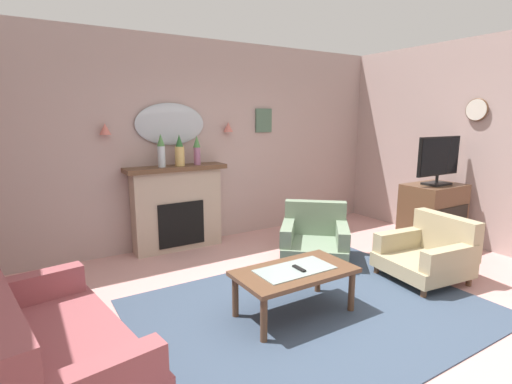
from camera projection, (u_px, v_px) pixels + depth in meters
The scene contains 19 objects.
floor at pixel (327, 324), 3.52m from camera, with size 7.23×6.45×0.10m, color #C6938E.
wall_back at pixel (200, 143), 5.55m from camera, with size 7.23×0.10×2.87m, color #B29993.
patterned_rug at pixel (313, 310), 3.67m from camera, with size 3.20×2.40×0.01m, color #38475B.
fireplace at pixel (178, 209), 5.29m from camera, with size 1.36×0.36×1.16m.
mantel_vase_right at pixel (161, 150), 5.01m from camera, with size 0.10×0.10×0.43m.
mantel_vase_centre at pixel (180, 152), 5.15m from camera, with size 0.13×0.13×0.42m.
mantel_vase_left at pixel (197, 149), 5.27m from camera, with size 0.10×0.10×0.40m.
wall_mirror at pixel (170, 124), 5.19m from camera, with size 0.96×0.06×0.56m, color #B2BCC6.
wall_sconce_left at pixel (105, 129), 4.72m from camera, with size 0.14×0.14×0.14m, color #D17066.
wall_sconce_right at pixel (228, 127), 5.60m from camera, with size 0.14×0.14×0.14m, color #D17066.
wall_clock at pixel (477, 110), 5.19m from camera, with size 0.04×0.31×0.31m.
framed_picture at pixel (264, 121), 5.97m from camera, with size 0.28×0.03×0.36m, color #4C6B56.
coffee_table at pixel (295, 275), 3.53m from camera, with size 1.10×0.60×0.45m.
tv_remote at pixel (299, 269), 3.50m from camera, with size 0.04×0.16×0.02m, color black.
floral_couch at pixel (43, 341), 2.61m from camera, with size 1.10×1.81×0.76m.
armchair_near_fireplace at pixel (429, 252), 4.35m from camera, with size 0.91×0.90×0.71m.
armchair_by_coffee_table at pixel (315, 236), 4.95m from camera, with size 1.14×1.14×0.71m.
tv_cabinet at pixel (432, 216), 5.35m from camera, with size 0.80×0.57×0.90m.
tv_flatscreen at pixel (439, 159), 5.18m from camera, with size 0.84×0.24×0.65m.
Camera 1 is at (-2.25, -2.40, 1.81)m, focal length 27.11 mm.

